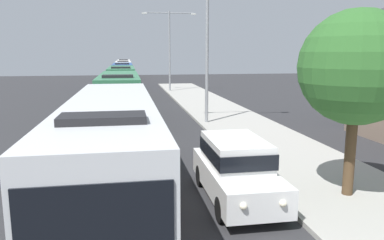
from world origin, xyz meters
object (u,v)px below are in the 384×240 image
bus_rear (123,69)px  white_suv (236,167)px  bus_lead (112,144)px  roadside_tree (357,68)px  bus_middle (122,81)px  bus_fourth_in_line (123,74)px  bus_second_in_line (120,95)px  bus_tail_end (124,67)px  streetlamp_far (169,43)px  streetlamp_mid (207,39)px

bus_rear → white_suv: 54.68m
bus_lead → roadside_tree: (7.12, -1.43, 2.33)m
bus_middle → bus_rear: 26.60m
bus_middle → bus_fourth_in_line: 12.77m
bus_second_in_line → bus_rear: 39.93m
bus_lead → bus_second_in_line: 13.75m
bus_second_in_line → roadside_tree: size_ratio=1.90×
bus_tail_end → roadside_tree: roadside_tree is taller
white_suv → bus_second_in_line: bearing=104.2°
bus_second_in_line → bus_rear: (0.00, 39.93, 0.00)m
roadside_tree → bus_tail_end: bearing=95.9°
bus_lead → white_suv: bus_lead is taller
bus_second_in_line → bus_tail_end: (0.00, 53.99, 0.00)m
bus_lead → bus_tail_end: bearing=90.0°
bus_middle → bus_fourth_in_line: bearing=90.0°
white_suv → streetlamp_far: streetlamp_far is taller
bus_tail_end → white_suv: 68.71m
bus_lead → streetlamp_mid: (5.40, 11.33, 3.58)m
bus_lead → white_suv: bearing=-13.3°
bus_middle → streetlamp_far: size_ratio=1.20×
bus_rear → streetlamp_mid: (5.40, -42.35, 3.58)m
bus_rear → roadside_tree: (7.12, -55.11, 2.33)m
streetlamp_far → streetlamp_mid: bearing=-90.0°
bus_rear → streetlamp_far: bearing=-76.3°
streetlamp_mid → streetlamp_far: (0.00, 20.27, 0.29)m
streetlamp_mid → roadside_tree: 12.93m
bus_lead → streetlamp_far: size_ratio=1.39×
bus_lead → roadside_tree: 7.62m
bus_second_in_line → bus_tail_end: 53.99m
bus_tail_end → streetlamp_mid: streetlamp_mid is taller
bus_tail_end → roadside_tree: (7.12, -69.17, 2.33)m
bus_middle → bus_tail_end: same height
bus_second_in_line → roadside_tree: 16.92m
bus_rear → bus_tail_end: 14.06m
bus_second_in_line → bus_fourth_in_line: 26.10m
streetlamp_far → roadside_tree: bearing=-87.0°
bus_rear → bus_tail_end: same height
bus_middle → bus_tail_end: size_ratio=0.88×
white_suv → bus_fourth_in_line: bearing=95.2°
bus_fourth_in_line → streetlamp_far: streetlamp_far is taller
bus_lead → streetlamp_mid: bearing=64.5°
bus_tail_end → bus_second_in_line: bearing=-90.0°
bus_second_in_line → white_suv: (3.70, -14.62, -0.66)m
bus_tail_end → streetlamp_mid: size_ratio=1.46×
bus_lead → bus_fourth_in_line: same height
bus_fourth_in_line → bus_lead: bearing=-90.0°
bus_fourth_in_line → streetlamp_mid: bearing=-79.3°
bus_rear → streetlamp_far: (5.40, -22.08, 3.88)m
bus_lead → bus_fourth_in_line: size_ratio=1.06×
bus_rear → roadside_tree: bearing=-82.6°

